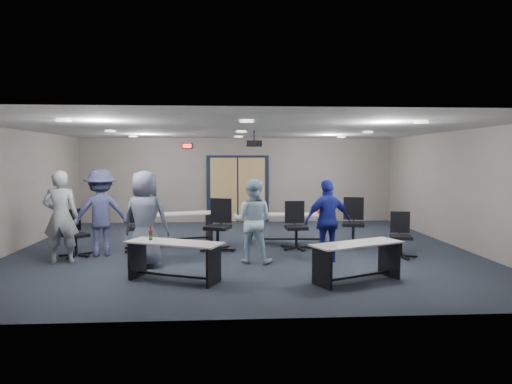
{
  "coord_description": "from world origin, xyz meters",
  "views": [
    {
      "loc": [
        -0.33,
        -10.19,
        2.06
      ],
      "look_at": [
        0.29,
        -0.3,
        1.32
      ],
      "focal_mm": 32.0,
      "sensor_mm": 36.0,
      "label": 1
    }
  ],
  "objects": [
    {
      "name": "floor",
      "position": [
        0.0,
        0.0,
        0.0
      ],
      "size": [
        10.0,
        10.0,
        0.0
      ],
      "primitive_type": "plane",
      "color": "black",
      "rests_on": "ground"
    },
    {
      "name": "back_wall",
      "position": [
        0.0,
        4.5,
        1.35
      ],
      "size": [
        10.0,
        0.04,
        2.7
      ],
      "primitive_type": "cube",
      "color": "slate",
      "rests_on": "floor"
    },
    {
      "name": "front_wall",
      "position": [
        0.0,
        -4.5,
        1.35
      ],
      "size": [
        10.0,
        0.04,
        2.7
      ],
      "primitive_type": "cube",
      "color": "slate",
      "rests_on": "floor"
    },
    {
      "name": "left_wall",
      "position": [
        -5.0,
        0.0,
        1.35
      ],
      "size": [
        0.04,
        9.0,
        2.7
      ],
      "primitive_type": "cube",
      "color": "slate",
      "rests_on": "floor"
    },
    {
      "name": "right_wall",
      "position": [
        5.0,
        0.0,
        1.35
      ],
      "size": [
        0.04,
        9.0,
        2.7
      ],
      "primitive_type": "cube",
      "color": "slate",
      "rests_on": "floor"
    },
    {
      "name": "ceiling",
      "position": [
        0.0,
        0.0,
        2.7
      ],
      "size": [
        10.0,
        9.0,
        0.04
      ],
      "primitive_type": "cube",
      "color": "silver",
      "rests_on": "back_wall"
    },
    {
      "name": "double_door",
      "position": [
        0.0,
        4.46,
        1.05
      ],
      "size": [
        2.0,
        0.07,
        2.2
      ],
      "color": "black",
      "rests_on": "back_wall"
    },
    {
      "name": "exit_sign",
      "position": [
        -1.6,
        4.44,
        2.45
      ],
      "size": [
        0.32,
        0.07,
        0.18
      ],
      "color": "black",
      "rests_on": "back_wall"
    },
    {
      "name": "ceiling_projector",
      "position": [
        0.3,
        0.5,
        2.4
      ],
      "size": [
        0.35,
        0.32,
        0.37
      ],
      "color": "black",
      "rests_on": "ceiling"
    },
    {
      "name": "ceiling_can_lights",
      "position": [
        0.0,
        0.25,
        2.67
      ],
      "size": [
        6.24,
        5.74,
        0.02
      ],
      "primitive_type": null,
      "color": "white",
      "rests_on": "ceiling"
    },
    {
      "name": "table_front_left",
      "position": [
        -1.23,
        -2.58,
        0.46
      ],
      "size": [
        1.71,
        1.14,
        0.91
      ],
      "rotation": [
        0.0,
        0.0,
        -0.4
      ],
      "color": "beige",
      "rests_on": "floor"
    },
    {
      "name": "table_front_right",
      "position": [
        1.82,
        -2.82,
        0.45
      ],
      "size": [
        1.69,
        1.15,
        0.65
      ],
      "rotation": [
        0.0,
        0.0,
        0.42
      ],
      "color": "beige",
      "rests_on": "floor"
    },
    {
      "name": "table_back_left",
      "position": [
        -1.56,
        0.88,
        0.5
      ],
      "size": [
        1.9,
        1.08,
        0.73
      ],
      "rotation": [
        0.0,
        0.0,
        0.28
      ],
      "color": "beige",
      "rests_on": "floor"
    },
    {
      "name": "table_back_right",
      "position": [
        1.21,
        0.69,
        0.49
      ],
      "size": [
        1.79,
        0.71,
        0.83
      ],
      "rotation": [
        0.0,
        0.0,
        -0.07
      ],
      "color": "beige",
      "rests_on": "floor"
    },
    {
      "name": "chair_back_a",
      "position": [
        -2.25,
        -0.06,
        0.58
      ],
      "size": [
        0.86,
        0.86,
        1.16
      ],
      "primitive_type": null,
      "rotation": [
        0.0,
        0.0,
        0.2
      ],
      "color": "black",
      "rests_on": "floor"
    },
    {
      "name": "chair_back_b",
      "position": [
        -0.55,
        -0.16,
        0.58
      ],
      "size": [
        0.92,
        0.92,
        1.16
      ],
      "primitive_type": null,
      "rotation": [
        0.0,
        0.0,
        -0.31
      ],
      "color": "black",
      "rests_on": "floor"
    },
    {
      "name": "chair_back_c",
      "position": [
        1.22,
        -0.06,
        0.54
      ],
      "size": [
        0.7,
        0.7,
        1.08
      ],
      "primitive_type": null,
      "rotation": [
        0.0,
        0.0,
        0.03
      ],
      "color": "black",
      "rests_on": "floor"
    },
    {
      "name": "chair_back_d",
      "position": [
        2.61,
        0.22,
        0.57
      ],
      "size": [
        0.88,
        0.88,
        1.13
      ],
      "primitive_type": null,
      "rotation": [
        0.0,
        0.0,
        -0.27
      ],
      "color": "black",
      "rests_on": "floor"
    },
    {
      "name": "chair_loose_left",
      "position": [
        -3.5,
        -0.55,
        0.49
      ],
      "size": [
        0.87,
        0.87,
        0.98
      ],
      "primitive_type": null,
      "rotation": [
        0.0,
        0.0,
        0.75
      ],
      "color": "black",
      "rests_on": "floor"
    },
    {
      "name": "chair_loose_right",
      "position": [
        3.25,
        -1.07,
        0.47
      ],
      "size": [
        0.71,
        0.71,
        0.94
      ],
      "primitive_type": null,
      "rotation": [
        0.0,
        0.0,
        -0.22
      ],
      "color": "black",
      "rests_on": "floor"
    },
    {
      "name": "person_gray",
      "position": [
        -3.6,
        -1.1,
        0.92
      ],
      "size": [
        0.71,
        0.5,
        1.83
      ],
      "primitive_type": "imported",
      "rotation": [
        0.0,
        0.0,
        3.24
      ],
      "color": "#91999E",
      "rests_on": "floor"
    },
    {
      "name": "person_plaid",
      "position": [
        -1.89,
        -1.51,
        0.92
      ],
      "size": [
        1.0,
        0.76,
        1.83
      ],
      "primitive_type": "imported",
      "rotation": [
        0.0,
        0.0,
        2.93
      ],
      "color": "slate",
      "rests_on": "floor"
    },
    {
      "name": "person_lightblue",
      "position": [
        0.16,
        -1.3,
        0.83
      ],
      "size": [
        0.94,
        0.82,
        1.65
      ],
      "primitive_type": "imported",
      "rotation": [
        0.0,
        0.0,
        2.86
      ],
      "color": "#B4D7EF",
      "rests_on": "floor"
    },
    {
      "name": "person_navy",
      "position": [
        1.65,
        -1.34,
        0.82
      ],
      "size": [
        1.03,
        0.6,
        1.64
      ],
      "primitive_type": "imported",
      "rotation": [
        0.0,
        0.0,
        3.36
      ],
      "color": "navy",
      "rests_on": "floor"
    },
    {
      "name": "person_back",
      "position": [
        -2.99,
        -0.49,
        0.92
      ],
      "size": [
        1.31,
        0.93,
        1.83
      ],
      "primitive_type": "imported",
      "rotation": [
        0.0,
        0.0,
        3.37
      ],
      "color": "#3B3F6A",
      "rests_on": "floor"
    }
  ]
}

